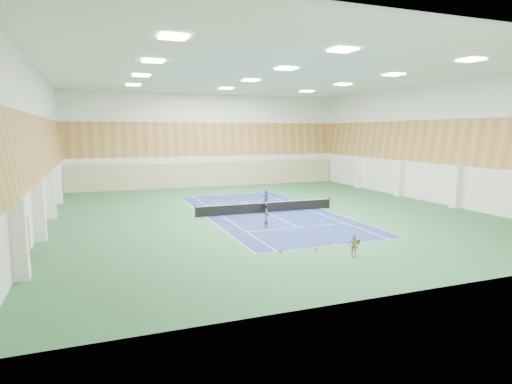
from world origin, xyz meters
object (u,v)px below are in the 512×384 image
tennis_net (266,207)px  coach (266,199)px  child_court (267,219)px  child_apron (354,246)px  ball_cart (264,210)px

tennis_net → coach: size_ratio=7.15×
coach → tennis_net: bearing=52.0°
tennis_net → child_court: bearing=-111.3°
coach → child_apron: size_ratio=1.40×
tennis_net → coach: 1.99m
child_court → coach: bearing=37.3°
child_apron → ball_cart: size_ratio=1.58×
coach → child_court: coach is taller
coach → child_court: size_ratio=1.48×
child_apron → ball_cart: child_apron is taller
child_court → child_apron: size_ratio=0.95×
child_court → ball_cart: size_ratio=1.50×
child_apron → ball_cart: bearing=108.3°
child_court → ball_cart: (1.69, 4.88, -0.20)m
coach → child_court: 7.85m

